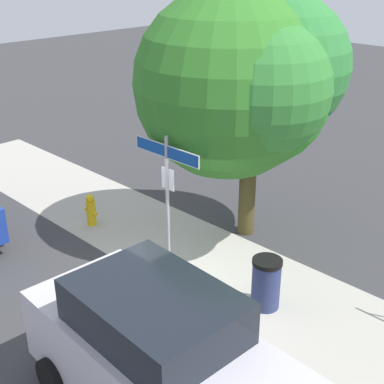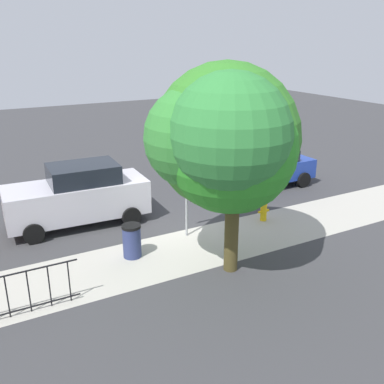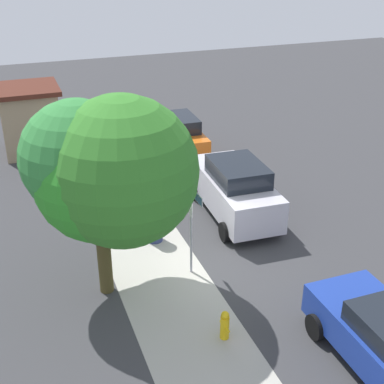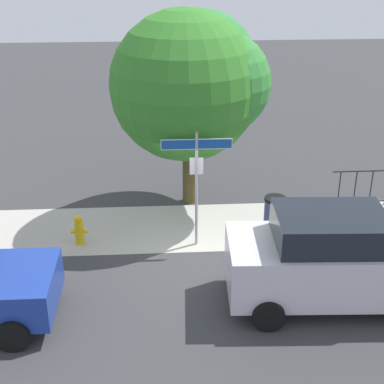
% 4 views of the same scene
% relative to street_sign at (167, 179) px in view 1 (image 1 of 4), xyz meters
% --- Properties ---
extents(ground_plane, '(60.00, 60.00, 0.00)m').
position_rel_street_sign_xyz_m(ground_plane, '(0.10, -0.40, -2.09)').
color(ground_plane, '#38383A').
extents(sidewalk_strip, '(24.00, 2.60, 0.00)m').
position_rel_street_sign_xyz_m(sidewalk_strip, '(2.10, 0.90, -2.09)').
color(sidewalk_strip, '#ABA79C').
rests_on(sidewalk_strip, ground_plane).
extents(street_sign, '(1.65, 0.07, 2.92)m').
position_rel_street_sign_xyz_m(street_sign, '(0.00, 0.00, 0.00)').
color(street_sign, '#9EA0A5').
rests_on(street_sign, ground_plane).
extents(shade_tree, '(4.11, 4.34, 5.45)m').
position_rel_street_sign_xyz_m(shade_tree, '(0.09, 2.19, 1.46)').
color(shade_tree, '#493F1F').
rests_on(shade_tree, ground_plane).
extents(car_silver, '(4.64, 2.19, 2.04)m').
position_rel_street_sign_xyz_m(car_silver, '(2.70, -2.57, -1.07)').
color(car_silver, silver).
rests_on(car_silver, ground_plane).
extents(fire_hydrant, '(0.42, 0.22, 0.78)m').
position_rel_street_sign_xyz_m(fire_hydrant, '(-2.88, 0.20, -1.71)').
color(fire_hydrant, yellow).
rests_on(fire_hydrant, ground_plane).
extents(trash_bin, '(0.55, 0.55, 0.98)m').
position_rel_street_sign_xyz_m(trash_bin, '(2.03, 0.50, -1.60)').
color(trash_bin, navy).
rests_on(trash_bin, ground_plane).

